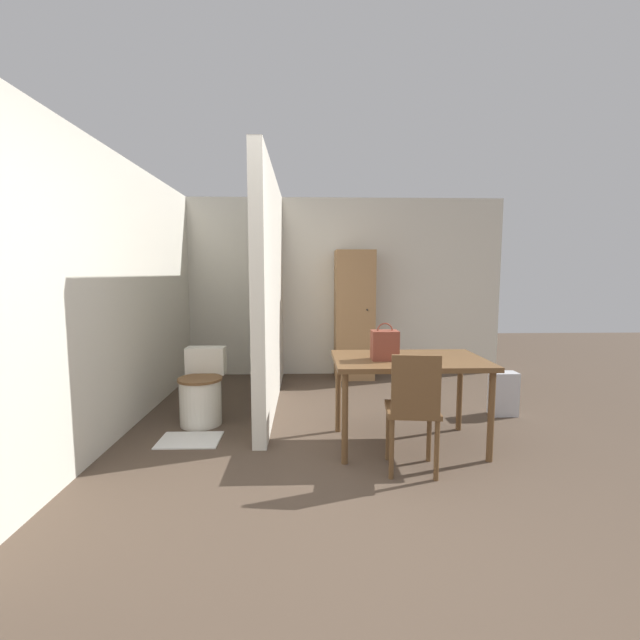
# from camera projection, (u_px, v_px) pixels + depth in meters

# --- Properties ---
(ground_plane) EXTENTS (16.00, 16.00, 0.00)m
(ground_plane) POSITION_uv_depth(u_px,v_px,m) (368.00, 546.00, 2.29)
(ground_plane) COLOR #4C3D30
(wall_back) EXTENTS (4.94, 0.12, 2.50)m
(wall_back) POSITION_uv_depth(u_px,v_px,m) (328.00, 287.00, 6.13)
(wall_back) COLOR beige
(wall_back) RESTS_ON ground_plane
(wall_left) EXTENTS (0.12, 4.94, 2.50)m
(wall_left) POSITION_uv_depth(u_px,v_px,m) (126.00, 295.00, 4.04)
(wall_left) COLOR beige
(wall_left) RESTS_ON ground_plane
(partition_wall) EXTENTS (0.12, 2.69, 2.50)m
(partition_wall) POSITION_uv_depth(u_px,v_px,m) (271.00, 292.00, 4.71)
(partition_wall) COLOR beige
(partition_wall) RESTS_ON ground_plane
(dining_table) EXTENTS (1.24, 0.79, 0.75)m
(dining_table) POSITION_uv_depth(u_px,v_px,m) (409.00, 367.00, 3.56)
(dining_table) COLOR brown
(dining_table) RESTS_ON ground_plane
(wooden_chair) EXTENTS (0.41, 0.41, 0.90)m
(wooden_chair) POSITION_uv_depth(u_px,v_px,m) (413.00, 407.00, 3.06)
(wooden_chair) COLOR brown
(wooden_chair) RESTS_ON ground_plane
(toilet) EXTENTS (0.42, 0.57, 0.71)m
(toilet) POSITION_uv_depth(u_px,v_px,m) (202.00, 392.00, 4.15)
(toilet) COLOR silver
(toilet) RESTS_ON ground_plane
(handbag) EXTENTS (0.21, 0.16, 0.30)m
(handbag) POSITION_uv_depth(u_px,v_px,m) (385.00, 345.00, 3.46)
(handbag) COLOR brown
(handbag) RESTS_ON dining_table
(wooden_cabinet) EXTENTS (0.53, 0.46, 1.76)m
(wooden_cabinet) POSITION_uv_depth(u_px,v_px,m) (354.00, 315.00, 5.89)
(wooden_cabinet) COLOR #997047
(wooden_cabinet) RESTS_ON ground_plane
(bath_mat) EXTENTS (0.52, 0.38, 0.01)m
(bath_mat) POSITION_uv_depth(u_px,v_px,m) (190.00, 440.00, 3.72)
(bath_mat) COLOR silver
(bath_mat) RESTS_ON ground_plane
(space_heater) EXTENTS (0.26, 0.17, 0.45)m
(space_heater) POSITION_uv_depth(u_px,v_px,m) (503.00, 394.00, 4.38)
(space_heater) COLOR #BCBCC1
(space_heater) RESTS_ON ground_plane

